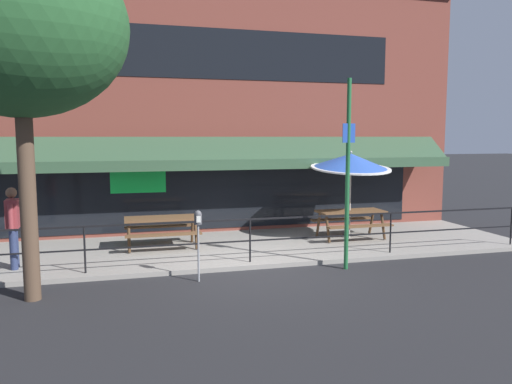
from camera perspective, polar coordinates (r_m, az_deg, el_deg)
ground_plane at (r=10.86m, az=-0.28°, el=-8.88°), size 120.00×120.00×0.00m
patio_deck at (r=12.73m, az=-2.60°, el=-6.37°), size 15.00×4.00×0.10m
restaurant_building at (r=14.62m, az=-4.58°, el=9.51°), size 15.00×1.60×7.38m
patio_railing at (r=10.96m, az=-0.68°, el=-4.45°), size 13.84×0.04×0.97m
picnic_table_left at (r=12.59m, az=-10.72°, el=-3.58°), size 1.80×1.42×0.76m
picnic_table_centre at (r=13.72m, az=10.77°, el=-2.76°), size 1.80×1.42×0.76m
patio_umbrella_centre at (r=13.63m, az=10.78°, el=3.41°), size 2.14×2.14×2.40m
pedestrian_walking at (r=11.54m, az=-26.03°, el=-3.25°), size 0.26×0.62×1.71m
parking_meter_near at (r=9.82m, az=-6.64°, el=-3.69°), size 0.15×0.16×1.42m
street_sign_pole at (r=10.75m, az=10.43°, el=2.18°), size 0.28×0.09×4.07m
street_tree_curbside at (r=9.49m, az=-24.95°, el=18.02°), size 3.57×3.22×6.74m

